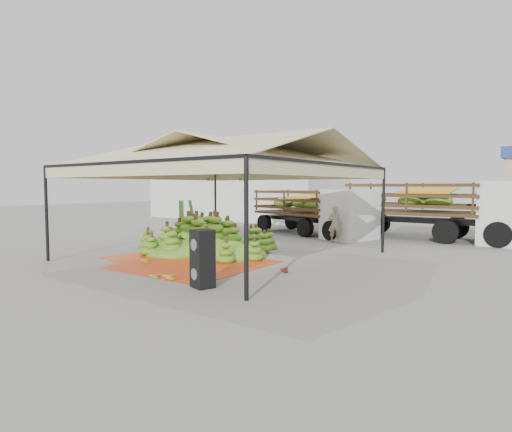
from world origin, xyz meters
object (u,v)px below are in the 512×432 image
Objects in this scene: banana_heap at (206,234)px; truck_right at (445,204)px; speaker_stack at (203,259)px; vendor at (335,224)px; truck_left at (316,207)px.

banana_heap is 0.78× the size of truck_right.
vendor is (-1.05, 9.15, 0.10)m from speaker_stack.
truck_left is (-2.02, 2.07, 0.59)m from vendor.
truck_right is at bearing 96.52° from speaker_stack.
vendor is 5.06m from truck_right.
truck_right is at bearing -151.98° from vendor.
vendor reaches higher than speaker_stack.
vendor is (2.75, 4.99, 0.15)m from banana_heap.
banana_heap is 10.64m from truck_right.
banana_heap is 5.70m from vendor.
speaker_stack is at bearing -101.32° from truck_right.
vendor is 0.23× the size of truck_left.
truck_left is at bearing -165.32° from truck_right.
truck_left reaches higher than speaker_stack.
truck_left is 5.73m from truck_right.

